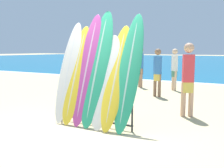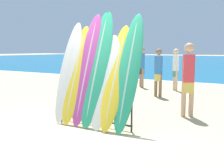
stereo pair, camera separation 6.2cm
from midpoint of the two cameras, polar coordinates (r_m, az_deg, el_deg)
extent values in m
plane|color=#CCB789|center=(5.65, -6.48, -9.63)|extent=(160.00, 160.00, 0.00)
cube|color=white|center=(13.67, 16.29, 0.28)|extent=(120.00, 0.60, 0.01)
cylinder|color=#28282D|center=(6.31, -10.73, -4.08)|extent=(0.04, 0.04, 0.81)
cylinder|color=#28282D|center=(5.31, 4.64, -6.18)|extent=(0.04, 0.04, 0.81)
cylinder|color=#28282D|center=(5.68, -3.76, -1.31)|extent=(1.89, 0.04, 0.04)
cylinder|color=#28282D|center=(5.82, -3.70, -7.83)|extent=(1.89, 0.04, 0.04)
ellipsoid|color=silver|center=(6.16, -9.14, 2.73)|extent=(0.48, 0.89, 2.31)
ellipsoid|color=silver|center=(6.16, -9.14, 2.73)|extent=(0.09, 0.87, 2.22)
ellipsoid|color=yellow|center=(6.02, -7.49, 2.21)|extent=(0.51, 0.91, 2.22)
ellipsoid|color=beige|center=(6.02, -7.49, 2.21)|extent=(0.09, 0.89, 2.13)
ellipsoid|color=#B23D8E|center=(5.88, -5.14, 3.40)|extent=(0.51, 0.98, 2.48)
ellipsoid|color=#CAA1BE|center=(5.88, -5.14, 3.40)|extent=(0.09, 0.95, 2.39)
ellipsoid|color=#289E70|center=(5.75, -2.96, 3.66)|extent=(0.57, 1.02, 2.55)
ellipsoid|color=#9AC3B3|center=(5.75, -2.96, 3.66)|extent=(0.10, 0.99, 2.45)
ellipsoid|color=silver|center=(5.55, -1.13, 0.62)|extent=(0.58, 0.82, 1.99)
ellipsoid|color=silver|center=(5.55, -1.13, 0.62)|extent=(0.10, 0.80, 1.91)
ellipsoid|color=yellow|center=(5.46, 1.12, 1.60)|extent=(0.49, 0.99, 2.19)
ellipsoid|color=beige|center=(5.46, 1.12, 1.60)|extent=(0.09, 0.96, 2.11)
ellipsoid|color=#289E70|center=(5.34, 4.00, 2.70)|extent=(0.49, 0.96, 2.42)
ellipsoid|color=#9AC3B3|center=(5.34, 4.00, 2.70)|extent=(0.09, 0.93, 2.33)
cylinder|color=#846047|center=(9.33, 10.65, -0.36)|extent=(0.11, 0.11, 0.80)
cylinder|color=#846047|center=(9.41, 9.70, -0.27)|extent=(0.11, 0.11, 0.80)
cube|color=gold|center=(9.33, 10.22, 1.39)|extent=(0.24, 0.17, 0.24)
cube|color=#3370BC|center=(9.30, 10.28, 4.05)|extent=(0.26, 0.19, 0.63)
sphere|color=#846047|center=(9.28, 10.34, 6.90)|extent=(0.23, 0.23, 0.23)
cylinder|color=beige|center=(10.86, 13.97, 0.65)|extent=(0.11, 0.11, 0.80)
cylinder|color=beige|center=(11.01, 13.54, 0.76)|extent=(0.11, 0.11, 0.80)
cube|color=#478466|center=(10.91, 13.80, 2.17)|extent=(0.26, 0.26, 0.24)
cube|color=white|center=(10.87, 13.87, 4.45)|extent=(0.28, 0.28, 0.63)
sphere|color=beige|center=(10.86, 13.95, 6.89)|extent=(0.23, 0.23, 0.23)
cylinder|color=#A87A5B|center=(11.68, 6.43, 1.38)|extent=(0.12, 0.12, 0.84)
cylinder|color=#A87A5B|center=(11.52, 6.78, 1.29)|extent=(0.12, 0.12, 0.84)
cube|color=#282D38|center=(11.57, 6.63, 2.77)|extent=(0.27, 0.27, 0.25)
cube|color=#3370BC|center=(11.54, 6.66, 5.02)|extent=(0.30, 0.29, 0.65)
sphere|color=#A87A5B|center=(11.53, 6.70, 7.41)|extent=(0.24, 0.24, 0.24)
cylinder|color=tan|center=(6.78, 17.12, -3.26)|extent=(0.12, 0.12, 0.86)
cylinder|color=tan|center=(6.73, 15.56, -3.26)|extent=(0.12, 0.12, 0.86)
cube|color=gold|center=(6.71, 16.44, -0.72)|extent=(0.29, 0.24, 0.26)
cube|color=#DB3842|center=(6.66, 16.59, 3.27)|extent=(0.31, 0.27, 0.68)
sphere|color=tan|center=(6.64, 16.75, 7.55)|extent=(0.24, 0.24, 0.24)
camera|label=1|loc=(0.03, -89.72, 0.04)|focal=42.00mm
camera|label=2|loc=(0.03, 90.28, -0.04)|focal=42.00mm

